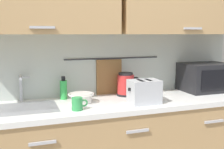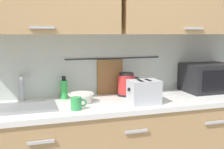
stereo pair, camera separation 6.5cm
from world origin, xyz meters
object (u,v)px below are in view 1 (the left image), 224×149
microwave (206,77)px  toaster (144,92)px  electric_kettle (126,84)px  mug_near_sink (78,104)px  mixing_bowl (81,97)px  dish_soap_bottle (64,89)px

microwave → toaster: (-0.78, -0.25, -0.04)m
toaster → electric_kettle: bearing=95.2°
mug_near_sink → toaster: size_ratio=0.47×
microwave → toaster: microwave is taller
microwave → electric_kettle: microwave is taller
toaster → mixing_bowl: bearing=158.2°
microwave → dish_soap_bottle: microwave is taller
mixing_bowl → dish_soap_bottle: bearing=124.2°
microwave → dish_soap_bottle: size_ratio=2.35×
electric_kettle → dish_soap_bottle: size_ratio=1.16×
microwave → toaster: 0.83m
mug_near_sink → dish_soap_bottle: bearing=96.1°
mug_near_sink → toaster: 0.55m
microwave → mug_near_sink: 1.36m
electric_kettle → microwave: bearing=-4.2°
mug_near_sink → toaster: bearing=1.9°
dish_soap_bottle → mixing_bowl: bearing=-55.8°
electric_kettle → toaster: (0.03, -0.31, -0.01)m
electric_kettle → mug_near_sink: (-0.52, -0.33, -0.05)m
microwave → mixing_bowl: (-1.26, -0.07, -0.09)m
microwave → mug_near_sink: bearing=-168.4°
electric_kettle → mug_near_sink: size_ratio=1.89×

